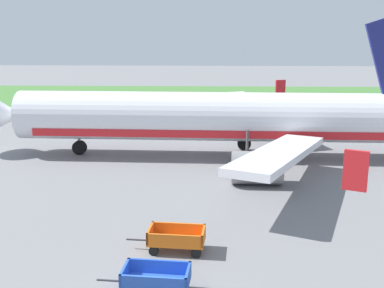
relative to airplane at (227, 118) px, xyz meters
name	(u,v)px	position (x,y,z in m)	size (l,w,h in m)	color
grass_strip	(192,99)	(-3.57, 30.81, -3.02)	(220.00, 28.00, 0.06)	#477A38
airplane	(227,118)	(0.00, 0.00, 0.00)	(37.59, 30.29, 11.34)	silver
baggage_cart_third_in_row	(156,279)	(-3.37, -20.03, -2.45)	(3.60, 1.61, 1.07)	#234CB2
baggage_cart_fourth_in_row	(176,238)	(-2.83, -16.38, -2.45)	(3.60, 1.61, 1.07)	orange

